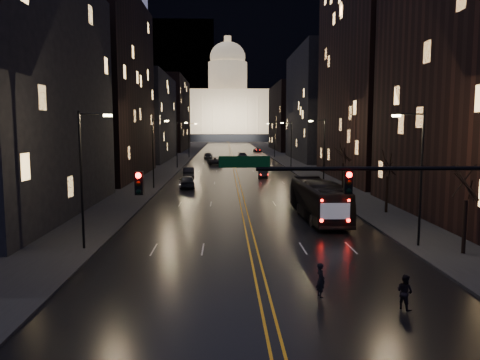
{
  "coord_description": "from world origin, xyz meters",
  "views": [
    {
      "loc": [
        -1.84,
        -19.94,
        8.01
      ],
      "look_at": [
        -0.77,
        12.8,
        4.25
      ],
      "focal_mm": 35.0,
      "sensor_mm": 36.0,
      "label": 1
    }
  ],
  "objects": [
    {
      "name": "sidewalk_left",
      "position": [
        -14.0,
        130.0,
        0.08
      ],
      "size": [
        8.0,
        320.0,
        0.16
      ],
      "primitive_type": "cube",
      "color": "black",
      "rests_on": "ground"
    },
    {
      "name": "building_left_far",
      "position": [
        -21.0,
        92.0,
        10.0
      ],
      "size": [
        12.0,
        34.0,
        20.0
      ],
      "primitive_type": "cube",
      "color": "black",
      "rests_on": "ground"
    },
    {
      "name": "mountain_ridge",
      "position": [
        40.0,
        380.0,
        65.0
      ],
      "size": [
        520.0,
        60.0,
        130.0
      ],
      "primitive_type": "cube",
      "color": "black",
      "rests_on": "ground"
    },
    {
      "name": "capitol",
      "position": [
        0.0,
        250.0,
        17.15
      ],
      "size": [
        90.0,
        50.0,
        58.5
      ],
      "color": "black",
      "rests_on": "ground"
    },
    {
      "name": "oncoming_car_c",
      "position": [
        -3.96,
        78.47,
        0.82
      ],
      "size": [
        3.38,
        6.17,
        1.64
      ],
      "primitive_type": "imported",
      "rotation": [
        0.0,
        0.0,
        3.26
      ],
      "color": "black",
      "rests_on": "ground"
    },
    {
      "name": "streetlamp_left_far",
      "position": [
        -10.81,
        70.0,
        5.08
      ],
      "size": [
        2.13,
        0.25,
        9.0
      ],
      "color": "black",
      "rests_on": "ground"
    },
    {
      "name": "building_right_tall",
      "position": [
        21.0,
        50.0,
        19.0
      ],
      "size": [
        12.0,
        30.0,
        38.0
      ],
      "primitive_type": "cube",
      "color": "black",
      "rests_on": "ground"
    },
    {
      "name": "pedestrian_b",
      "position": [
        6.05,
        -0.35,
        0.78
      ],
      "size": [
        0.76,
        0.87,
        1.57
      ],
      "primitive_type": "imported",
      "rotation": [
        0.0,
        0.0,
        2.14
      ],
      "color": "black",
      "rests_on": "ground"
    },
    {
      "name": "streetlamp_left_mid",
      "position": [
        -10.81,
        40.0,
        5.08
      ],
      "size": [
        2.13,
        0.25,
        9.0
      ],
      "color": "black",
      "rests_on": "ground"
    },
    {
      "name": "streetlamp_left_near",
      "position": [
        -10.81,
        10.0,
        5.08
      ],
      "size": [
        2.13,
        0.25,
        9.0
      ],
      "color": "black",
      "rests_on": "ground"
    },
    {
      "name": "road",
      "position": [
        0.0,
        130.0,
        0.01
      ],
      "size": [
        20.0,
        320.0,
        0.02
      ],
      "primitive_type": "cube",
      "color": "black",
      "rests_on": "ground"
    },
    {
      "name": "streetlamp_left_dist",
      "position": [
        -10.81,
        100.0,
        5.08
      ],
      "size": [
        2.13,
        0.25,
        9.0
      ],
      "color": "black",
      "rests_on": "ground"
    },
    {
      "name": "receding_car_a",
      "position": [
        4.17,
        52.58,
        0.69
      ],
      "size": [
        1.91,
        4.32,
        1.38
      ],
      "primitive_type": "imported",
      "rotation": [
        0.0,
        0.0,
        -0.11
      ],
      "color": "black",
      "rests_on": "ground"
    },
    {
      "name": "building_right_dist",
      "position": [
        21.0,
        140.0,
        11.0
      ],
      "size": [
        12.0,
        40.0,
        22.0
      ],
      "primitive_type": "cube",
      "color": "black",
      "rests_on": "ground"
    },
    {
      "name": "receding_car_c",
      "position": [
        2.57,
        94.86,
        0.78
      ],
      "size": [
        2.62,
        5.56,
        1.57
      ],
      "primitive_type": "imported",
      "rotation": [
        0.0,
        0.0,
        0.08
      ],
      "color": "black",
      "rests_on": "ground"
    },
    {
      "name": "streetlamp_right_mid",
      "position": [
        10.81,
        40.0,
        5.08
      ],
      "size": [
        2.13,
        0.25,
        9.0
      ],
      "color": "black",
      "rests_on": "ground"
    },
    {
      "name": "tree_right_near",
      "position": [
        13.0,
        8.0,
        4.53
      ],
      "size": [
        2.4,
        2.4,
        6.65
      ],
      "color": "black",
      "rests_on": "ground"
    },
    {
      "name": "building_left_near",
      "position": [
        -21.0,
        22.0,
        11.0
      ],
      "size": [
        12.0,
        28.0,
        22.0
      ],
      "primitive_type": "cube",
      "color": "black",
      "rests_on": "ground"
    },
    {
      "name": "oncoming_car_d",
      "position": [
        -6.01,
        97.25,
        0.74
      ],
      "size": [
        2.15,
        5.15,
        1.49
      ],
      "primitive_type": "imported",
      "rotation": [
        0.0,
        0.0,
        3.15
      ],
      "color": "black",
      "rests_on": "ground"
    },
    {
      "name": "building_right_mid",
      "position": [
        21.0,
        92.0,
        13.0
      ],
      "size": [
        12.0,
        34.0,
        26.0
      ],
      "primitive_type": "cube",
      "color": "black",
      "rests_on": "ground"
    },
    {
      "name": "building_left_dist",
      "position": [
        -21.0,
        140.0,
        12.0
      ],
      "size": [
        12.0,
        40.0,
        24.0
      ],
      "primitive_type": "cube",
      "color": "black",
      "rests_on": "ground"
    },
    {
      "name": "ground",
      "position": [
        0.0,
        0.0,
        0.0
      ],
      "size": [
        900.0,
        900.0,
        0.0
      ],
      "primitive_type": "plane",
      "color": "black",
      "rests_on": "ground"
    },
    {
      "name": "bus",
      "position": [
        6.29,
        19.77,
        1.67
      ],
      "size": [
        3.24,
        12.1,
        3.34
      ],
      "primitive_type": "imported",
      "rotation": [
        0.0,
        0.0,
        0.04
      ],
      "color": "black",
      "rests_on": "ground"
    },
    {
      "name": "streetlamp_right_near",
      "position": [
        10.81,
        10.0,
        5.08
      ],
      "size": [
        2.13,
        0.25,
        9.0
      ],
      "color": "black",
      "rests_on": "ground"
    },
    {
      "name": "streetlamp_right_dist",
      "position": [
        10.81,
        100.0,
        5.08
      ],
      "size": [
        2.13,
        0.25,
        9.0
      ],
      "color": "black",
      "rests_on": "ground"
    },
    {
      "name": "pedestrian_a",
      "position": [
        2.65,
        1.21,
        0.82
      ],
      "size": [
        0.53,
        0.68,
        1.65
      ],
      "primitive_type": "imported",
      "rotation": [
        0.0,
        0.0,
        1.82
      ],
      "color": "black",
      "rests_on": "ground"
    },
    {
      "name": "receding_car_b",
      "position": [
        5.46,
        69.2,
        0.79
      ],
      "size": [
        1.87,
        4.65,
        1.58
      ],
      "primitive_type": "imported",
      "rotation": [
        0.0,
        0.0,
        0.0
      ],
      "color": "black",
      "rests_on": "ground"
    },
    {
      "name": "tree_right_mid",
      "position": [
        13.0,
        22.0,
        4.53
      ],
      "size": [
        2.4,
        2.4,
        6.65
      ],
      "color": "black",
      "rests_on": "ground"
    },
    {
      "name": "tree_right_far",
      "position": [
        13.0,
        38.0,
        4.53
      ],
      "size": [
        2.4,
        2.4,
        6.65
      ],
      "color": "black",
      "rests_on": "ground"
    },
    {
      "name": "receding_car_d",
      "position": [
        8.5,
        127.16,
        0.61
      ],
      "size": [
        2.58,
        4.65,
        1.23
      ],
      "primitive_type": "imported",
      "rotation": [
        0.0,
        0.0,
        0.13
      ],
      "color": "black",
      "rests_on": "ground"
    },
    {
      "name": "traffic_signal",
      "position": [
        5.91,
        -0.0,
        5.1
      ],
      "size": [
        17.29,
        0.45,
        7.0
      ],
      "color": "black",
      "rests_on": "ground"
    },
    {
      "name": "sidewalk_right",
      "position": [
        14.0,
        130.0,
        0.08
      ],
      "size": [
        8.0,
        320.0,
        0.16
      ],
      "primitive_type": "cube",
      "color": "black",
      "rests_on": "ground"
    },
    {
      "name": "oncoming_car_b",
      "position": [
        -7.52,
        53.48,
        0.82
      ],
      "size": [
        2.1,
        5.1,
        1.64
      ],
      "primitive_type": "imported",
      "rotation": [
        0.0,
        0.0,
        3.21
      ],
      "color": "black",
      "rests_on": "ground"
    },
    {
      "name": "center_line",
      "position": [
        0.0,
        130.0,
        0.03
      ],
      "size": [
        0.62,
        320.0,
        0.01
      ],
      "primitive_type": "cube",
      "color": "orange",
      "rests_on": "road"
    },
    {
      "name": "oncoming_car_a",
      "position": [
        -6.81,
        40.97,
        0.85
      ],
      "size": [
        2.53,
        5.16,
        1.69
      ],
      "primitive_type": "imported",
      "rotation": [
        0.0,
        0.0,
        3.25
      ],
      "color": "black",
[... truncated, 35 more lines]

